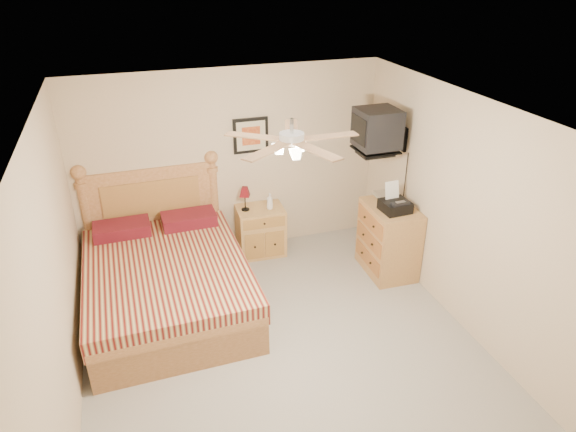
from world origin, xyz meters
name	(u,v)px	position (x,y,z in m)	size (l,w,h in m)	color
floor	(285,350)	(0.00, 0.00, 0.00)	(4.50, 4.50, 0.00)	gray
ceiling	(284,117)	(0.00, 0.00, 2.50)	(4.00, 4.50, 0.04)	white
wall_back	(231,164)	(0.00, 2.25, 1.25)	(4.00, 0.04, 2.50)	beige
wall_left	(54,286)	(-2.00, 0.00, 1.25)	(0.04, 4.50, 2.50)	beige
wall_right	(466,217)	(2.00, 0.00, 1.25)	(0.04, 4.50, 2.50)	beige
bed	(164,254)	(-1.05, 1.12, 0.74)	(1.73, 2.27, 1.47)	#A06332
nightstand	(261,231)	(0.31, 2.00, 0.34)	(0.62, 0.47, 0.67)	#B58649
table_lamp	(245,199)	(0.11, 2.02, 0.84)	(0.18, 0.18, 0.33)	#620B12
lotion_bottle	(270,201)	(0.43, 1.96, 0.78)	(0.08, 0.08, 0.22)	white
framed_picture	(251,135)	(0.27, 2.23, 1.62)	(0.46, 0.04, 0.46)	black
dresser	(389,240)	(1.73, 1.04, 0.46)	(0.54, 0.78, 0.92)	#A06A43
fax_machine	(396,198)	(1.71, 0.93, 1.09)	(0.33, 0.35, 0.35)	black
magazine_lower	(376,197)	(1.66, 1.34, 0.93)	(0.19, 0.26, 0.02)	#B2A88B
magazine_upper	(377,195)	(1.68, 1.35, 0.96)	(0.19, 0.26, 0.02)	tan
wall_tv	(388,130)	(1.75, 1.34, 1.81)	(0.56, 0.46, 0.58)	black
ceiling_fan	(292,140)	(0.00, -0.20, 2.36)	(1.14, 1.14, 0.28)	white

